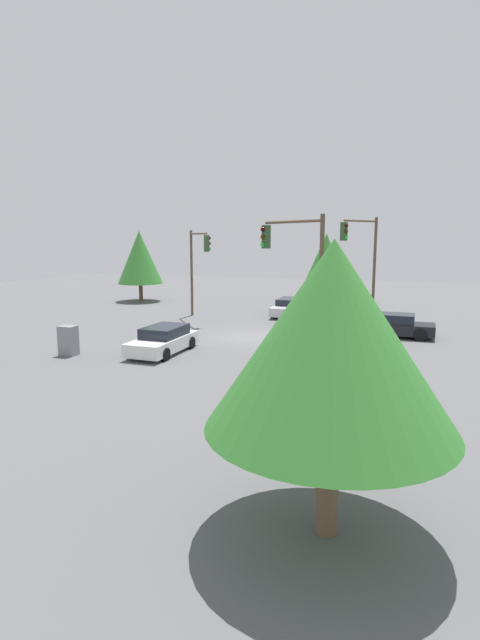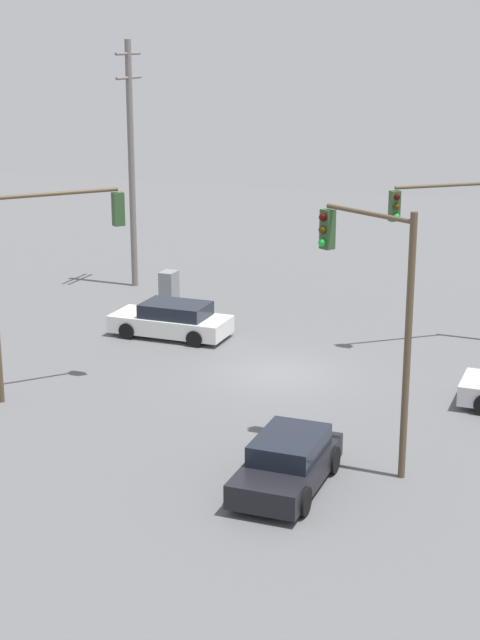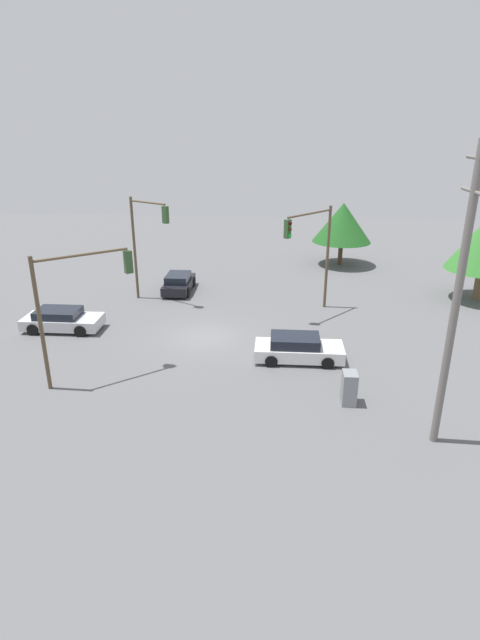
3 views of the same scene
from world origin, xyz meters
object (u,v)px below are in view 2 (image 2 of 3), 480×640
(traffic_signal_main, at_px, (375,293))
(traffic_signal_cross, at_px, (45,254))
(traffic_signal_aux, at_px, (456,231))
(electrical_cabinet, at_px, (169,288))
(sedan_white, at_px, (172,320))
(sedan_dark, at_px, (288,463))

(traffic_signal_main, distance_m, traffic_signal_cross, 10.76)
(traffic_signal_aux, xyz_separation_m, electrical_cabinet, (1.40, 11.97, -3.52))
(traffic_signal_aux, height_order, electrical_cabinet, traffic_signal_aux)
(sedan_white, height_order, traffic_signal_aux, traffic_signal_aux)
(sedan_dark, height_order, electrical_cabinet, electrical_cabinet)
(traffic_signal_main, bearing_deg, traffic_signal_cross, 23.18)
(traffic_signal_main, relative_size, traffic_signal_cross, 1.05)
(traffic_signal_cross, relative_size, traffic_signal_aux, 1.07)
(traffic_signal_cross, height_order, traffic_signal_aux, traffic_signal_cross)
(sedan_white, distance_m, traffic_signal_aux, 10.91)
(sedan_dark, bearing_deg, traffic_signal_aux, -97.72)
(sedan_dark, height_order, traffic_signal_aux, traffic_signal_aux)
(traffic_signal_main, xyz_separation_m, traffic_signal_aux, (11.14, -0.26, -0.38))
(traffic_signal_main, relative_size, electrical_cabinet, 4.75)
(sedan_dark, distance_m, traffic_signal_cross, 10.56)
(sedan_dark, xyz_separation_m, electrical_cabinet, (14.72, 10.16, 0.08))
(traffic_signal_cross, bearing_deg, electrical_cabinet, 46.17)
(sedan_white, bearing_deg, electrical_cabinet, 26.47)
(traffic_signal_cross, bearing_deg, sedan_white, 32.69)
(traffic_signal_main, height_order, traffic_signal_aux, traffic_signal_main)
(traffic_signal_main, height_order, traffic_signal_cross, traffic_signal_main)
(sedan_white, relative_size, traffic_signal_main, 0.65)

